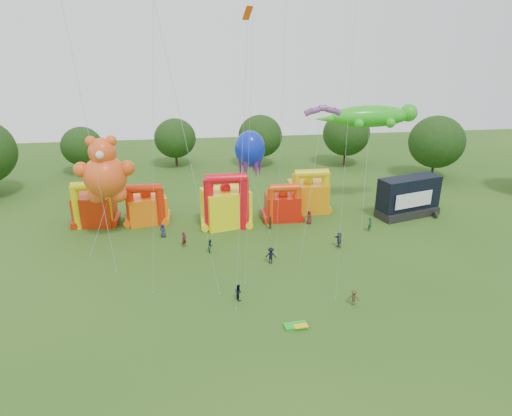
{
  "coord_description": "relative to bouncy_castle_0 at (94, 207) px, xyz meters",
  "views": [
    {
      "loc": [
        -4.45,
        -29.5,
        23.83
      ],
      "look_at": [
        2.05,
        18.0,
        5.31
      ],
      "focal_mm": 32.0,
      "sensor_mm": 36.0,
      "label": 1
    }
  ],
  "objects": [
    {
      "name": "tree_ring",
      "position": [
        16.79,
        -28.03,
        3.87
      ],
      "size": [
        120.33,
        122.4,
        12.07
      ],
      "color": "#352314",
      "rests_on": "ground"
    },
    {
      "name": "spectator_4",
      "position": [
        22.65,
        -4.66,
        -1.5
      ],
      "size": [
        0.84,
        1.13,
        1.78
      ],
      "primitive_type": "imported",
      "rotation": [
        0.0,
        0.0,
        4.26
      ],
      "color": "#3C3818",
      "rests_on": "ground"
    },
    {
      "name": "spectator_0",
      "position": [
        9.04,
        -5.34,
        -1.52
      ],
      "size": [
        0.99,
        0.81,
        1.73
      ],
      "primitive_type": "imported",
      "rotation": [
        0.0,
        0.0,
        -0.36
      ],
      "color": "#272942",
      "rests_on": "ground"
    },
    {
      "name": "spectator_1",
      "position": [
        11.68,
        -8.47,
        -1.45
      ],
      "size": [
        0.8,
        0.8,
        1.88
      ],
      "primitive_type": "imported",
      "rotation": [
        0.0,
        0.0,
        0.81
      ],
      "color": "#50171C",
      "rests_on": "ground"
    },
    {
      "name": "gecko_kite",
      "position": [
        36.49,
        -0.82,
        5.6
      ],
      "size": [
        14.69,
        11.31,
        14.67
      ],
      "color": "green",
      "rests_on": "ground"
    },
    {
      "name": "spectator_9",
      "position": [
        27.46,
        -23.16,
        -1.62
      ],
      "size": [
        1.14,
        0.94,
        1.54
      ],
      "primitive_type": "imported",
      "rotation": [
        0.0,
        0.0,
        2.71
      ],
      "color": "#43361A",
      "rests_on": "ground"
    },
    {
      "name": "diamond_kites",
      "position": [
        19.35,
        -15.14,
        13.6
      ],
      "size": [
        19.94,
        16.92,
        39.39
      ],
      "color": "#EC500B",
      "rests_on": "ground"
    },
    {
      "name": "spectator_6",
      "position": [
        28.03,
        -3.71,
        -1.45
      ],
      "size": [
        1.08,
        1.05,
        1.87
      ],
      "primitive_type": "imported",
      "rotation": [
        0.0,
        0.0,
        5.55
      ],
      "color": "#5C1F1A",
      "rests_on": "ground"
    },
    {
      "name": "bouncy_castle_3",
      "position": [
        24.84,
        -1.72,
        -0.31
      ],
      "size": [
        4.6,
        3.72,
        5.41
      ],
      "color": "red",
      "rests_on": "ground"
    },
    {
      "name": "stage_trailer",
      "position": [
        42.24,
        -2.58,
        0.28
      ],
      "size": [
        9.31,
        5.52,
        5.53
      ],
      "color": "black",
      "rests_on": "ground"
    },
    {
      "name": "parafoil_kites",
      "position": [
        11.62,
        -12.92,
        10.74
      ],
      "size": [
        31.02,
        13.52,
        30.81
      ],
      "color": "red",
      "rests_on": "ground"
    },
    {
      "name": "spectator_5",
      "position": [
        29.81,
        -11.12,
        -1.44
      ],
      "size": [
        0.72,
        1.8,
        1.9
      ],
      "primitive_type": "imported",
      "rotation": [
        0.0,
        0.0,
        4.81
      ],
      "color": "#2A2F47",
      "rests_on": "ground"
    },
    {
      "name": "teddy_bear_kite",
      "position": [
        2.66,
        -5.17,
        4.85
      ],
      "size": [
        7.08,
        6.95,
        12.92
      ],
      "color": "#F2541A",
      "rests_on": "ground"
    },
    {
      "name": "bouncy_castle_4",
      "position": [
        29.01,
        0.92,
        0.08
      ],
      "size": [
        5.34,
        4.3,
        6.51
      ],
      "color": "orange",
      "rests_on": "ground"
    },
    {
      "name": "spectator_7",
      "position": [
        35.2,
        -7.04,
        -1.46
      ],
      "size": [
        0.79,
        0.79,
        1.85
      ],
      "primitive_type": "imported",
      "rotation": [
        0.0,
        0.0,
        0.77
      ],
      "color": "#193F2A",
      "rests_on": "ground"
    },
    {
      "name": "spectator_8",
      "position": [
        16.91,
        -20.8,
        -1.58
      ],
      "size": [
        0.89,
        0.97,
        1.62
      ],
      "primitive_type": "imported",
      "rotation": [
        0.0,
        0.0,
        2.01
      ],
      "color": "black",
      "rests_on": "ground"
    },
    {
      "name": "spectator_2",
      "position": [
        14.7,
        -10.31,
        -1.59
      ],
      "size": [
        0.72,
        0.86,
        1.6
      ],
      "primitive_type": "imported",
      "rotation": [
        0.0,
        0.0,
        1.73
      ],
      "color": "#163824",
      "rests_on": "ground"
    },
    {
      "name": "spectator_3",
      "position": [
        21.18,
        -13.99,
        -1.44
      ],
      "size": [
        1.37,
        1.0,
        1.9
      ],
      "primitive_type": "imported",
      "rotation": [
        0.0,
        0.0,
        2.87
      ],
      "color": "black",
      "rests_on": "ground"
    },
    {
      "name": "ground",
      "position": [
        17.94,
        -28.63,
        -2.39
      ],
      "size": [
        160.0,
        160.0,
        0.0
      ],
      "primitive_type": "plane",
      "color": "#244D15",
      "rests_on": "ground"
    },
    {
      "name": "octopus_kite",
      "position": [
        20.98,
        -2.12,
        4.17
      ],
      "size": [
        3.97,
        7.29,
        12.23
      ],
      "color": "#0C23BF",
      "rests_on": "ground"
    },
    {
      "name": "folded_kite_bundle",
      "position": [
        21.43,
        -25.84,
        -2.25
      ],
      "size": [
        2.08,
        1.23,
        0.31
      ],
      "color": "green",
      "rests_on": "ground"
    },
    {
      "name": "bouncy_castle_2",
      "position": [
        17.13,
        -2.65,
        0.44
      ],
      "size": [
        6.65,
        5.83,
        7.5
      ],
      "color": "#F9F20D",
      "rests_on": "ground"
    },
    {
      "name": "bouncy_castle_1",
      "position": [
        6.74,
        -0.23,
        -0.21
      ],
      "size": [
        5.73,
        5.0,
        5.71
      ],
      "color": "orange",
      "rests_on": "ground"
    },
    {
      "name": "bouncy_castle_0",
      "position": [
        0.0,
        0.0,
        0.0
      ],
      "size": [
        5.27,
        4.38,
        6.28
      ],
      "color": "red",
      "rests_on": "ground"
    }
  ]
}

